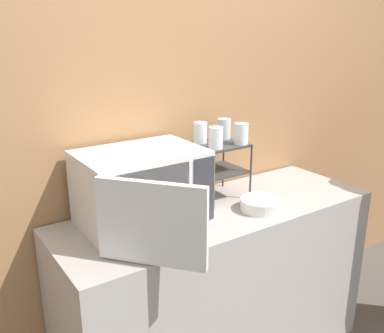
# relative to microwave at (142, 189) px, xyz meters

# --- Properties ---
(wall_back) EXTENTS (8.00, 0.06, 2.60)m
(wall_back) POSITION_rel_microwave_xyz_m (0.39, 0.27, 0.22)
(wall_back) COLOR #9E7047
(wall_back) RESTS_ON ground_plane
(counter) EXTENTS (1.64, 0.58, 0.91)m
(counter) POSITION_rel_microwave_xyz_m (0.39, -0.06, -0.62)
(counter) COLOR #9E9993
(counter) RESTS_ON ground_plane
(microwave) EXTENTS (0.56, 0.72, 0.34)m
(microwave) POSITION_rel_microwave_xyz_m (0.00, 0.00, 0.00)
(microwave) COLOR silver
(microwave) RESTS_ON counter
(dish_rack) EXTENTS (0.25, 0.24, 0.29)m
(dish_rack) POSITION_rel_microwave_xyz_m (0.49, 0.07, 0.04)
(dish_rack) COLOR #333333
(dish_rack) RESTS_ON counter
(glass_front_left) EXTENTS (0.07, 0.07, 0.11)m
(glass_front_left) POSITION_rel_microwave_xyz_m (0.41, 0.01, 0.17)
(glass_front_left) COLOR silver
(glass_front_left) RESTS_ON dish_rack
(glass_back_right) EXTENTS (0.07, 0.07, 0.11)m
(glass_back_right) POSITION_rel_microwave_xyz_m (0.57, 0.14, 0.17)
(glass_back_right) COLOR silver
(glass_back_right) RESTS_ON dish_rack
(glass_front_right) EXTENTS (0.07, 0.07, 0.11)m
(glass_front_right) POSITION_rel_microwave_xyz_m (0.57, 0.00, 0.17)
(glass_front_right) COLOR silver
(glass_front_right) RESTS_ON dish_rack
(glass_back_left) EXTENTS (0.07, 0.07, 0.11)m
(glass_back_left) POSITION_rel_microwave_xyz_m (0.42, 0.14, 0.17)
(glass_back_left) COLOR silver
(glass_back_left) RESTS_ON dish_rack
(bowl) EXTENTS (0.20, 0.20, 0.06)m
(bowl) POSITION_rel_microwave_xyz_m (0.55, -0.18, -0.14)
(bowl) COLOR silver
(bowl) RESTS_ON counter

